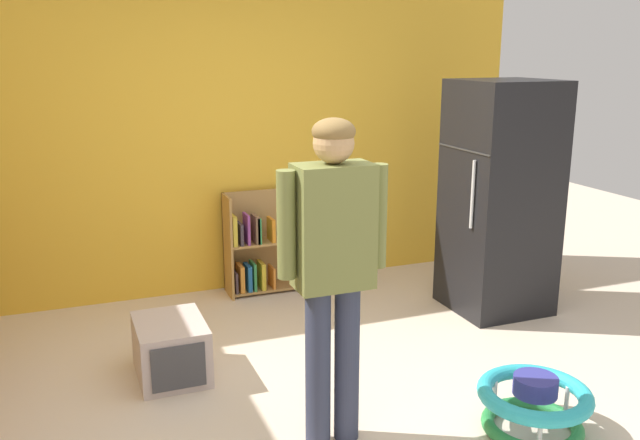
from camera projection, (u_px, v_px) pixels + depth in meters
ground_plane at (337, 418)px, 3.75m from camera, size 12.00×12.00×0.00m
back_wall at (228, 130)px, 5.52m from camera, size 5.20×0.06×2.70m
refrigerator at (500, 198)px, 5.16m from camera, size 0.73×0.68×1.78m
bookshelf at (265, 247)px, 5.68m from camera, size 0.80×0.28×0.85m
standing_person at (333, 256)px, 3.30m from camera, size 0.57×0.22×1.69m
baby_walker at (534, 405)px, 3.59m from camera, size 0.60×0.60×0.32m
pet_carrier at (171, 349)px, 4.20m from camera, size 0.42×0.55×0.36m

